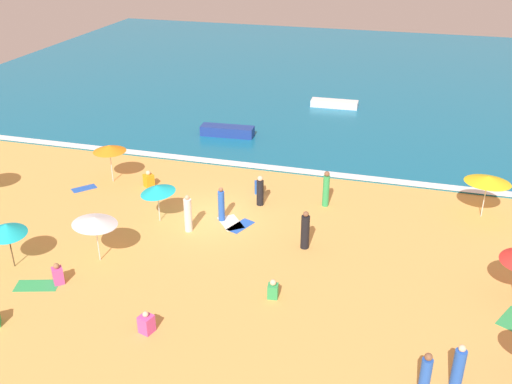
# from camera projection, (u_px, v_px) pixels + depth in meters

# --- Properties ---
(ground_plane) EXTENTS (60.00, 60.00, 0.00)m
(ground_plane) POSITION_uv_depth(u_px,v_px,m) (216.00, 217.00, 28.24)
(ground_plane) COLOR #E0A856
(ocean_water) EXTENTS (60.00, 44.00, 0.10)m
(ocean_water) POSITION_uv_depth(u_px,v_px,m) (318.00, 74.00, 52.42)
(ocean_water) COLOR #146B93
(ocean_water) RESTS_ON ground_plane
(wave_breaker_foam) EXTENTS (57.00, 0.70, 0.01)m
(wave_breaker_foam) POSITION_uv_depth(u_px,v_px,m) (252.00, 165.00, 33.64)
(wave_breaker_foam) COLOR white
(wave_breaker_foam) RESTS_ON ocean_water
(beach_umbrella_1) EXTENTS (2.27, 2.27, 2.12)m
(beach_umbrella_1) POSITION_uv_depth(u_px,v_px,m) (7.00, 229.00, 23.56)
(beach_umbrella_1) COLOR #4C3823
(beach_umbrella_1) RESTS_ON ground_plane
(beach_umbrella_2) EXTENTS (2.57, 2.58, 2.21)m
(beach_umbrella_2) POSITION_uv_depth(u_px,v_px,m) (488.00, 179.00, 27.42)
(beach_umbrella_2) COLOR silver
(beach_umbrella_2) RESTS_ON ground_plane
(beach_umbrella_3) EXTENTS (2.49, 2.49, 2.14)m
(beach_umbrella_3) POSITION_uv_depth(u_px,v_px,m) (109.00, 148.00, 31.06)
(beach_umbrella_3) COLOR silver
(beach_umbrella_3) RESTS_ON ground_plane
(beach_umbrella_5) EXTENTS (2.34, 2.33, 1.98)m
(beach_umbrella_5) POSITION_uv_depth(u_px,v_px,m) (157.00, 189.00, 27.18)
(beach_umbrella_5) COLOR silver
(beach_umbrella_5) RESTS_ON ground_plane
(beach_umbrella_6) EXTENTS (2.41, 2.39, 2.16)m
(beach_umbrella_6) POSITION_uv_depth(u_px,v_px,m) (95.00, 221.00, 23.95)
(beach_umbrella_6) COLOR silver
(beach_umbrella_6) RESTS_ON ground_plane
(beachgoer_0) EXTENTS (0.43, 0.43, 1.60)m
(beachgoer_0) POSITION_uv_depth(u_px,v_px,m) (260.00, 191.00, 29.09)
(beachgoer_0) COLOR black
(beachgoer_0) RESTS_ON ground_plane
(beachgoer_1) EXTENTS (0.42, 0.42, 1.84)m
(beachgoer_1) POSITION_uv_depth(u_px,v_px,m) (188.00, 214.00, 26.67)
(beachgoer_1) COLOR white
(beachgoer_1) RESTS_ON ground_plane
(beachgoer_2) EXTENTS (0.56, 0.56, 0.94)m
(beachgoer_2) POSITION_uv_depth(u_px,v_px,m) (58.00, 275.00, 23.08)
(beachgoer_2) COLOR #D84CA5
(beachgoer_2) RESTS_ON ground_plane
(beachgoer_3) EXTENTS (0.45, 0.45, 1.69)m
(beachgoer_3) POSITION_uv_depth(u_px,v_px,m) (425.00, 377.00, 17.52)
(beachgoer_3) COLOR blue
(beachgoer_3) RESTS_ON ground_plane
(beachgoer_4) EXTENTS (0.57, 0.57, 0.87)m
(beachgoer_4) POSITION_uv_depth(u_px,v_px,m) (146.00, 323.00, 20.44)
(beachgoer_4) COLOR #D84CA5
(beachgoer_4) RESTS_ON ground_plane
(beachgoer_5) EXTENTS (0.65, 0.65, 0.93)m
(beachgoer_5) POSITION_uv_depth(u_px,v_px,m) (149.00, 180.00, 31.19)
(beachgoer_5) COLOR orange
(beachgoer_5) RESTS_ON ground_plane
(beachgoer_6) EXTENTS (0.44, 0.44, 0.80)m
(beachgoer_6) POSITION_uv_depth(u_px,v_px,m) (273.00, 290.00, 22.27)
(beachgoer_6) COLOR green
(beachgoer_6) RESTS_ON ground_plane
(beachgoer_7) EXTENTS (0.45, 0.45, 1.90)m
(beachgoer_7) POSITION_uv_depth(u_px,v_px,m) (326.00, 189.00, 28.92)
(beachgoer_7) COLOR green
(beachgoer_7) RESTS_ON ground_plane
(beachgoer_8) EXTENTS (0.53, 0.53, 1.81)m
(beachgoer_8) POSITION_uv_depth(u_px,v_px,m) (305.00, 231.00, 25.33)
(beachgoer_8) COLOR black
(beachgoer_8) RESTS_ON ground_plane
(beachgoer_10) EXTENTS (0.44, 0.44, 1.62)m
(beachgoer_10) POSITION_uv_depth(u_px,v_px,m) (458.00, 367.00, 17.94)
(beachgoer_10) COLOR blue
(beachgoer_10) RESTS_ON ground_plane
(beachgoer_11) EXTENTS (0.54, 0.54, 0.83)m
(beachgoer_11) POSITION_uv_depth(u_px,v_px,m) (259.00, 187.00, 30.50)
(beachgoer_11) COLOR blue
(beachgoer_11) RESTS_ON ground_plane
(beachgoer_12) EXTENTS (0.41, 0.41, 1.75)m
(beachgoer_12) POSITION_uv_depth(u_px,v_px,m) (221.00, 205.00, 27.59)
(beachgoer_12) COLOR blue
(beachgoer_12) RESTS_ON ground_plane
(beach_towel_0) EXTENTS (1.86, 1.27, 0.01)m
(beach_towel_0) POSITION_uv_depth(u_px,v_px,m) (37.00, 286.00, 23.09)
(beach_towel_0) COLOR green
(beach_towel_0) RESTS_ON ground_plane
(beach_towel_1) EXTENTS (1.31, 1.62, 0.01)m
(beach_towel_1) POSITION_uv_depth(u_px,v_px,m) (512.00, 318.00, 21.24)
(beach_towel_1) COLOR green
(beach_towel_1) RESTS_ON ground_plane
(beach_towel_2) EXTENTS (1.61, 1.70, 0.01)m
(beach_towel_2) POSITION_uv_depth(u_px,v_px,m) (231.00, 223.00, 27.71)
(beach_towel_2) COLOR white
(beach_towel_2) RESTS_ON ground_plane
(beach_towel_3) EXTENTS (1.15, 1.56, 0.01)m
(beach_towel_3) POSITION_uv_depth(u_px,v_px,m) (241.00, 226.00, 27.43)
(beach_towel_3) COLOR blue
(beach_towel_3) RESTS_ON ground_plane
(beach_towel_4) EXTENTS (1.31, 1.36, 0.01)m
(beach_towel_4) POSITION_uv_depth(u_px,v_px,m) (84.00, 188.00, 31.10)
(beach_towel_4) COLOR blue
(beach_towel_4) RESTS_ON ground_plane
(small_boat_0) EXTENTS (3.53, 1.20, 0.64)m
(small_boat_0) POSITION_uv_depth(u_px,v_px,m) (227.00, 131.00, 37.93)
(small_boat_0) COLOR navy
(small_boat_0) RESTS_ON ocean_water
(small_boat_1) EXTENTS (3.51, 1.14, 0.49)m
(small_boat_1) POSITION_uv_depth(u_px,v_px,m) (334.00, 104.00, 43.47)
(small_boat_1) COLOR white
(small_boat_1) RESTS_ON ocean_water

